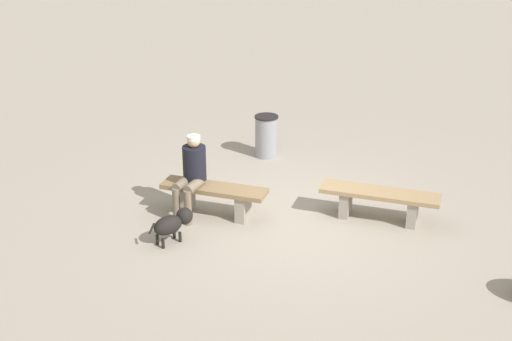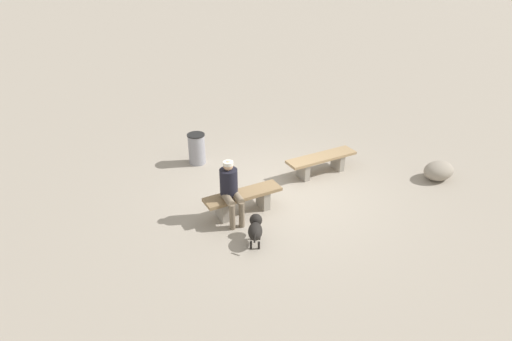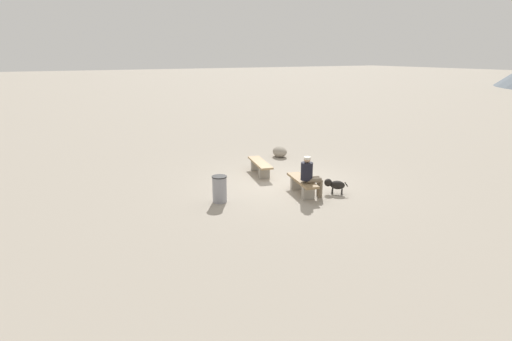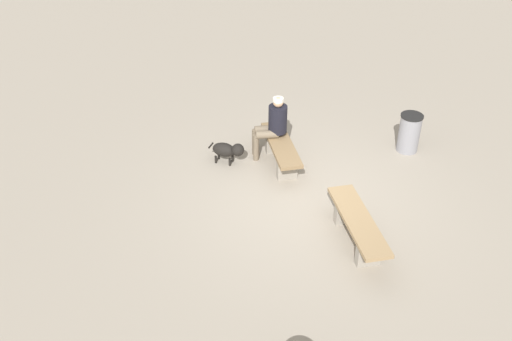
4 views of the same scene
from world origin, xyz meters
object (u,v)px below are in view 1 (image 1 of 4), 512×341
Objects in this scene: seated_person at (192,170)px; trash_bin at (266,136)px; dog at (173,223)px; bench_left at (379,200)px; bench_right at (214,195)px.

seated_person is 1.62× the size of trash_bin.
trash_bin is (-1.01, -3.37, 0.10)m from dog.
bench_left is 3.14× the size of dog.
trash_bin is (-0.57, -2.48, 0.07)m from bench_right.
trash_bin reaches higher than bench_left.
bench_right is at bearing 77.04° from trash_bin.
dog is at bearing 100.13° from seated_person.
seated_person is at bearing 70.29° from trash_bin.
seated_person is 2.17× the size of dog.
bench_right reaches higher than bench_left.
bench_left is at bearing -27.89° from dog.
trash_bin is (-0.89, -2.50, -0.34)m from seated_person.
trash_bin is at bearing 26.73° from dog.
seated_person is 2.67m from trash_bin.
trash_bin reaches higher than dog.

